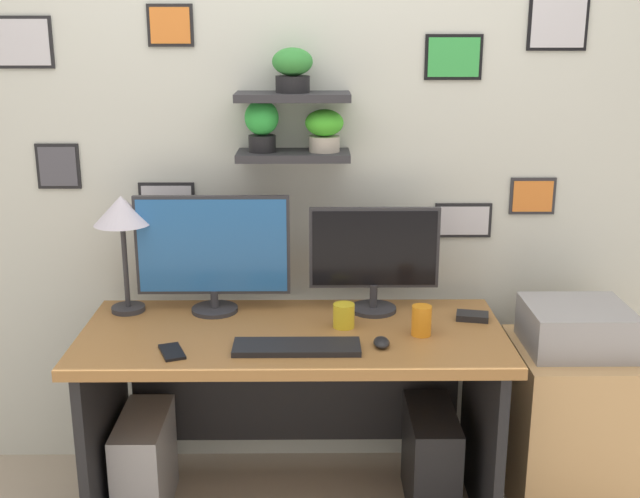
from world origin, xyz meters
TOP-DOWN VIEW (x-y plane):
  - back_wall_assembly at (0.00, 0.44)m, footprint 4.40×0.24m
  - desk at (0.00, 0.05)m, footprint 1.55×0.68m
  - monitor_left at (-0.31, 0.22)m, footprint 0.59×0.18m
  - monitor_right at (0.31, 0.22)m, footprint 0.50×0.18m
  - keyboard at (0.02, -0.17)m, footprint 0.44×0.14m
  - computer_mouse at (0.31, -0.15)m, footprint 0.06×0.09m
  - desk_lamp at (-0.65, 0.22)m, footprint 0.21×0.21m
  - cell_phone at (-0.41, -0.20)m, footprint 0.12×0.16m
  - coffee_mug at (0.19, 0.04)m, footprint 0.08×0.08m
  - scissors_tray at (0.68, 0.11)m, footprint 0.13×0.10m
  - water_cup at (0.46, -0.04)m, footprint 0.07×0.07m
  - drawer_cabinet at (1.07, 0.08)m, footprint 0.44×0.50m
  - printer at (1.07, 0.08)m, footprint 0.38×0.34m
  - computer_tower_left at (-0.58, 0.02)m, footprint 0.18×0.40m
  - computer_tower_right at (0.53, 0.03)m, footprint 0.18×0.40m

SIDE VIEW (x-z plane):
  - computer_tower_left at x=-0.58m, z-range 0.00..0.39m
  - computer_tower_right at x=0.53m, z-range 0.00..0.40m
  - drawer_cabinet at x=1.07m, z-range 0.00..0.64m
  - desk at x=0.00m, z-range 0.16..0.91m
  - printer at x=1.07m, z-range 0.64..0.81m
  - cell_phone at x=-0.41m, z-range 0.75..0.76m
  - keyboard at x=0.02m, z-range 0.75..0.77m
  - scissors_tray at x=0.68m, z-range 0.75..0.77m
  - computer_mouse at x=0.31m, z-range 0.75..0.78m
  - coffee_mug at x=0.19m, z-range 0.75..0.84m
  - water_cup at x=0.46m, z-range 0.75..0.86m
  - monitor_right at x=0.31m, z-range 0.77..1.18m
  - monitor_left at x=-0.31m, z-range 0.76..1.23m
  - desk_lamp at x=-0.65m, z-range 0.90..1.36m
  - back_wall_assembly at x=0.00m, z-range 0.01..2.71m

